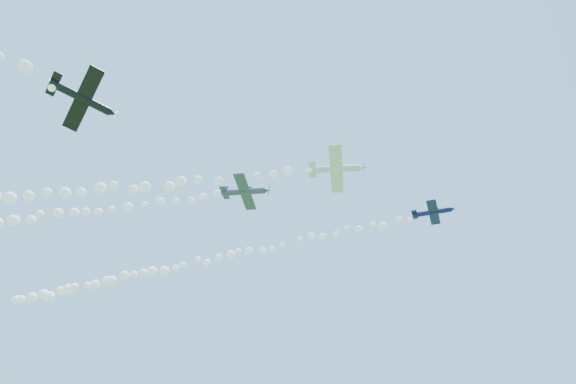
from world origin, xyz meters
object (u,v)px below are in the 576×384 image
at_px(plane_white, 336,169).
at_px(plane_navy, 433,212).
at_px(plane_grey, 245,192).
at_px(plane_black, 83,99).

relative_size(plane_white, plane_navy, 1.24).
height_order(plane_navy, plane_grey, plane_grey).
xyz_separation_m(plane_white, plane_navy, (10.17, 13.05, -1.65)).
relative_size(plane_navy, plane_black, 1.07).
bearing_deg(plane_black, plane_white, 4.34).
xyz_separation_m(plane_navy, plane_grey, (-23.12, -15.48, 0.40)).
height_order(plane_white, plane_navy, plane_white).
bearing_deg(plane_navy, plane_black, -125.95).
xyz_separation_m(plane_navy, plane_black, (-24.55, -42.19, -9.23)).
bearing_deg(plane_white, plane_grey, 171.95).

